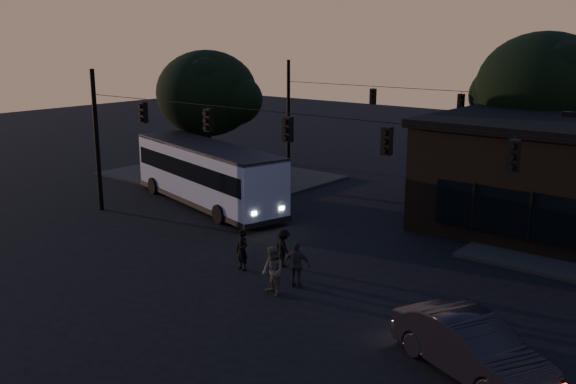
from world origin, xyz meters
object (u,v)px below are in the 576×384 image
Objects in this scene: bus at (207,171)px; pedestrian_b at (273,271)px; pedestrian_d at (283,248)px; pedestrian_c at (297,265)px; car at (472,347)px; pedestrian_a at (242,250)px.

bus reaches higher than pedestrian_b.
pedestrian_b is (11.08, -7.41, -0.98)m from bus.
pedestrian_c is at bearing 163.10° from pedestrian_d.
pedestrian_d is at bearing -59.07° from pedestrian_c.
pedestrian_a is (-10.50, 1.96, 0.01)m from car.
pedestrian_a reaches higher than car.
pedestrian_c is (-7.66, 1.90, 0.07)m from car.
pedestrian_c reaches higher than pedestrian_a.
bus is 10.57m from pedestrian_a.
bus is 20.70m from car.
bus reaches higher than car.
pedestrian_a reaches higher than pedestrian_d.
car is at bearing -8.68° from bus.
pedestrian_b reaches higher than car.
pedestrian_a is at bearing 74.89° from pedestrian_d.
pedestrian_b is at bearing 106.66° from car.
pedestrian_a is 0.92× the size of pedestrian_b.
bus is 12.98m from pedestrian_c.
pedestrian_c is at bearing 99.91° from pedestrian_b.
car is 2.80× the size of pedestrian_c.
bus reaches higher than pedestrian_c.
bus is at bearing 152.48° from pedestrian_a.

